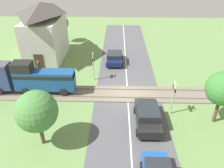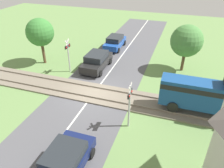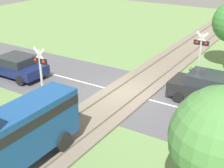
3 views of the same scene
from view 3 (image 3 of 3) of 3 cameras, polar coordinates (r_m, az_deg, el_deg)
The scene contains 8 objects.
ground_plane at distance 17.72m, azimuth 2.69°, elevation -1.85°, with size 60.00×60.00×0.00m, color #66894C.
road_surface at distance 17.72m, azimuth 2.69°, elevation -1.82°, with size 48.00×6.40×0.02m.
track_bed at distance 17.69m, azimuth 2.69°, elevation -1.65°, with size 2.80×48.00×0.24m.
car_near_crossing at distance 17.20m, azimuth 17.63°, elevation -0.76°, with size 4.29×2.02×1.61m.
car_far_side at distance 20.73m, azimuth -16.94°, elevation 3.20°, with size 3.78×2.07×1.39m.
crossing_signal_west_approach at distance 19.12m, azimuth 15.85°, elevation 5.83°, with size 0.90×0.18×3.22m.
crossing_signal_east_approach at distance 15.85m, azimuth -12.90°, elevation 2.48°, with size 0.90×0.18×3.22m.
tree_roadside_hedge at distance 8.89m, azimuth 19.60°, elevation -9.57°, with size 2.92×2.92×4.42m.
Camera 3 is at (-7.81, 13.96, 7.62)m, focal length 50.00 mm.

